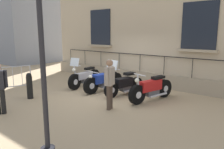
# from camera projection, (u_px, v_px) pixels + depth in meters

# --- Properties ---
(ground_plane) EXTENTS (60.00, 60.00, 0.00)m
(ground_plane) POSITION_uv_depth(u_px,v_px,m) (110.00, 94.00, 8.95)
(ground_plane) COLOR tan
(building_facade) EXTENTS (0.82, 11.87, 7.12)m
(building_facade) POSITION_uv_depth(u_px,v_px,m) (146.00, 11.00, 10.32)
(building_facade) COLOR tan
(building_facade) RESTS_ON ground_plane
(motorcycle_silver) EXTENTS (2.13, 0.56, 1.40)m
(motorcycle_silver) POSITION_uv_depth(u_px,v_px,m) (85.00, 77.00, 10.10)
(motorcycle_silver) COLOR black
(motorcycle_silver) RESTS_ON ground_plane
(motorcycle_blue) EXTENTS (2.14, 0.75, 0.92)m
(motorcycle_blue) POSITION_uv_depth(u_px,v_px,m) (104.00, 81.00, 9.34)
(motorcycle_blue) COLOR black
(motorcycle_blue) RESTS_ON ground_plane
(motorcycle_black) EXTENTS (1.97, 0.79, 1.46)m
(motorcycle_black) POSITION_uv_depth(u_px,v_px,m) (124.00, 84.00, 8.78)
(motorcycle_black) COLOR black
(motorcycle_black) RESTS_ON ground_plane
(motorcycle_red) EXTENTS (2.12, 0.75, 1.06)m
(motorcycle_red) POSITION_uv_depth(u_px,v_px,m) (151.00, 89.00, 8.03)
(motorcycle_red) COLOR black
(motorcycle_red) RESTS_ON ground_plane
(lamppost) EXTENTS (0.35, 0.35, 4.38)m
(lamppost) POSITION_uv_depth(u_px,v_px,m) (40.00, 24.00, 3.90)
(lamppost) COLOR black
(lamppost) RESTS_ON ground_plane
(crowd_barrier) EXTENTS (1.73, 0.74, 1.05)m
(crowd_barrier) POSITION_uv_depth(u_px,v_px,m) (8.00, 78.00, 9.45)
(crowd_barrier) COLOR #B7B7BF
(crowd_barrier) RESTS_ON ground_plane
(bollard) EXTENTS (0.22, 0.22, 0.99)m
(bollard) POSITION_uv_depth(u_px,v_px,m) (30.00, 86.00, 8.27)
(bollard) COLOR black
(bollard) RESTS_ON ground_plane
(pedestrian_walking) EXTENTS (0.51, 0.31, 1.64)m
(pedestrian_walking) POSITION_uv_depth(u_px,v_px,m) (110.00, 82.00, 7.04)
(pedestrian_walking) COLOR #47382D
(pedestrian_walking) RESTS_ON ground_plane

